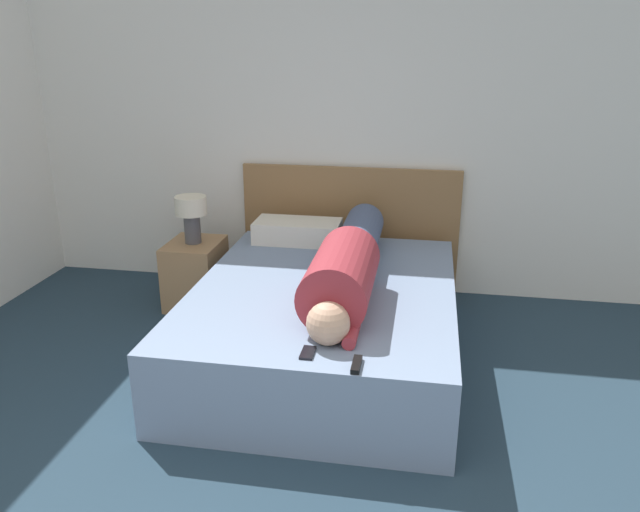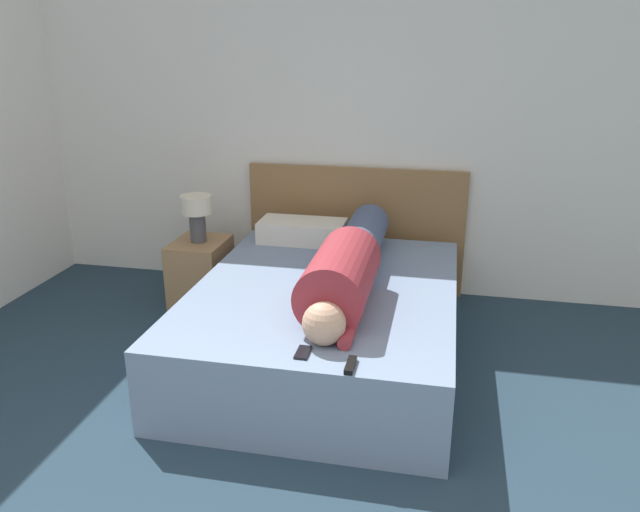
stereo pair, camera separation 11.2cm
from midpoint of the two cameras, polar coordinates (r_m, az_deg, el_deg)
wall_back at (r=4.84m, az=2.64°, el=11.94°), size 6.02×0.06×2.60m
bed at (r=3.92m, az=1.29°, el=-6.07°), size 1.58×2.06×0.49m
headboard at (r=4.92m, az=3.88°, el=2.44°), size 1.70×0.04×0.99m
nightstand at (r=4.80m, az=-10.19°, el=-1.46°), size 0.38×0.47×0.49m
table_lamp at (r=4.65m, az=-10.53°, el=4.02°), size 0.23×0.23×0.35m
person_lying at (r=3.73m, az=3.48°, el=-0.74°), size 0.37×1.83×0.37m
pillow_near_headboard at (r=4.63m, az=-0.92°, el=2.29°), size 0.63×0.32×0.16m
tv_remote at (r=2.93m, az=3.93°, el=-9.93°), size 0.04×0.15×0.02m
cell_phone at (r=3.04m, az=-0.49°, el=-8.82°), size 0.06×0.13×0.01m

